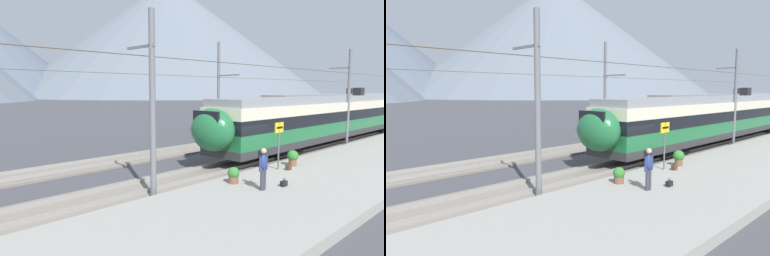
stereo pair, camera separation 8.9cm
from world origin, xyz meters
TOP-DOWN VIEW (x-y plane):
  - ground_plane at (0.00, 0.00)m, footprint 400.00×400.00m
  - platform_slab at (0.00, -4.29)m, footprint 120.00×6.26m
  - track_near at (0.00, 0.73)m, footprint 120.00×3.00m
  - track_far at (0.00, 6.67)m, footprint 120.00×3.00m
  - train_near_platform at (12.94, 0.73)m, footprint 30.84×2.90m
  - train_far_track at (26.54, 6.67)m, footprint 29.73×2.93m
  - catenary_mast_west at (-6.71, -0.59)m, footprint 49.17×1.73m
  - catenary_mast_mid at (12.10, -0.59)m, footprint 49.17×1.73m
  - catenary_mast_far_side at (7.86, 8.62)m, footprint 49.17×2.41m
  - platform_sign at (0.03, -2.14)m, footprint 0.70×0.08m
  - passenger_walking at (-3.52, -3.66)m, footprint 0.53×0.22m
  - handbag_beside_passenger at (-2.44, -3.95)m, footprint 0.32×0.18m
  - handbag_near_sign at (0.34, -2.55)m, footprint 0.32×0.18m
  - potted_plant_platform_edge at (1.36, -2.19)m, footprint 0.58×0.58m
  - potted_plant_by_shelter at (-3.57, -2.19)m, footprint 0.51×0.51m
  - mountain_right_ridge at (145.75, 178.23)m, footprint 210.79×210.79m

SIDE VIEW (x-z plane):
  - ground_plane at x=0.00m, z-range 0.00..0.00m
  - track_near at x=0.00m, z-range -0.07..0.21m
  - track_far at x=0.00m, z-range -0.07..0.21m
  - platform_slab at x=0.00m, z-range 0.00..0.38m
  - handbag_beside_passenger at x=-2.44m, z-range 0.32..0.67m
  - handbag_near_sign at x=0.34m, z-range 0.32..0.70m
  - potted_plant_by_shelter at x=-3.57m, z-range 0.41..1.11m
  - potted_plant_platform_edge at x=1.36m, z-range 0.44..1.26m
  - passenger_walking at x=-3.52m, z-range 0.48..2.17m
  - platform_sign at x=0.03m, z-range 0.93..3.30m
  - train_far_track at x=26.54m, z-range 0.09..4.36m
  - train_near_platform at x=12.94m, z-range 0.09..4.36m
  - catenary_mast_west at x=-6.71m, z-range 0.21..7.61m
  - catenary_mast_mid at x=12.10m, z-range 0.21..7.64m
  - catenary_mast_far_side at x=7.86m, z-range 0.12..8.57m
  - mountain_right_ridge at x=145.75m, z-range 0.00..80.02m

